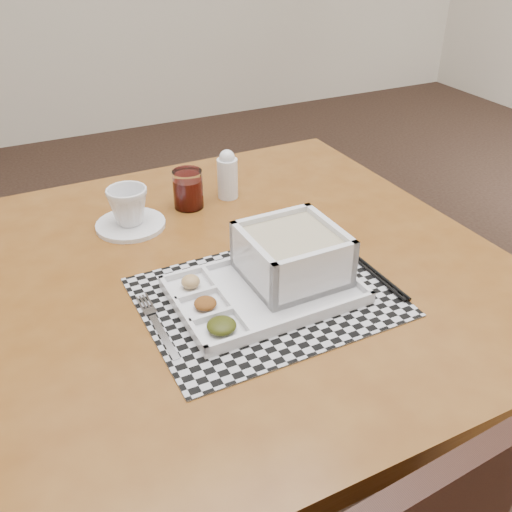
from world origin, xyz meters
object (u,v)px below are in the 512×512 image
at_px(serving_tray, 283,266).
at_px(creamer_bottle, 227,175).
at_px(juice_glass, 188,191).
at_px(cup, 128,206).
at_px(dining_table, 232,297).

distance_m(serving_tray, creamer_bottle, 0.39).
height_order(serving_tray, juice_glass, serving_tray).
bearing_deg(cup, serving_tray, -53.83).
distance_m(cup, creamer_bottle, 0.25).
height_order(dining_table, juice_glass, juice_glass).
relative_size(cup, juice_glass, 0.98).
relative_size(dining_table, juice_glass, 11.78).
distance_m(dining_table, cup, 0.30).
bearing_deg(dining_table, cup, 120.22).
height_order(dining_table, cup, cup).
relative_size(serving_tray, cup, 3.71).
bearing_deg(dining_table, juice_glass, 87.52).
bearing_deg(cup, creamer_bottle, 16.64).
xyz_separation_m(serving_tray, cup, (-0.19, 0.34, 0.01)).
xyz_separation_m(cup, creamer_bottle, (0.25, 0.04, 0.01)).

